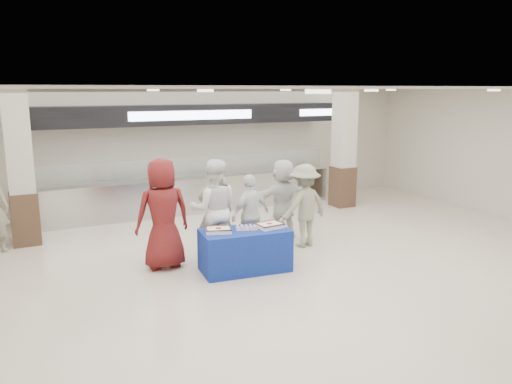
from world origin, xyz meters
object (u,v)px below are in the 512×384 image
soldier_a (215,212)px  soldier_b (304,206)px  display_table (245,250)px  chef_tall (214,209)px  civilian_maroon (163,214)px  cupcake_tray (247,227)px  civilian_white (283,199)px  sheet_cake_left (218,230)px  sheet_cake_right (270,225)px  chef_short (251,215)px

soldier_a → soldier_b: 1.90m
display_table → soldier_a: soldier_a is taller
soldier_a → chef_tall: size_ratio=0.94×
civilian_maroon → soldier_a: 1.06m
cupcake_tray → civilian_white: civilian_white is taller
sheet_cake_left → sheet_cake_right: 0.94m
display_table → chef_short: 1.01m
cupcake_tray → chef_tall: size_ratio=0.24×
display_table → chef_tall: chef_tall is taller
soldier_b → chef_tall: bearing=-13.8°
soldier_a → civilian_white: size_ratio=1.04×
sheet_cake_right → civilian_maroon: bearing=154.0°
display_table → cupcake_tray: cupcake_tray is taller
display_table → sheet_cake_left: size_ratio=2.98×
soldier_b → display_table: bearing=13.9°
chef_tall → chef_short: bearing=-168.1°
cupcake_tray → civilian_maroon: size_ratio=0.23×
civilian_maroon → chef_tall: civilian_maroon is taller
sheet_cake_right → civilian_white: (1.11, 1.54, 0.07)m
civilian_maroon → soldier_b: civilian_maroon is taller
sheet_cake_right → display_table: bearing=173.5°
sheet_cake_left → soldier_a: (0.26, 0.83, 0.10)m
chef_short → sheet_cake_right: bearing=70.6°
chef_tall → civilian_white: size_ratio=1.11×
chef_tall → display_table: bearing=124.2°
cupcake_tray → soldier_b: (1.64, 0.74, 0.07)m
display_table → cupcake_tray: (0.05, 0.03, 0.41)m
chef_tall → chef_short: chef_tall is taller
cupcake_tray → civilian_maroon: 1.52m
sheet_cake_left → chef_short: chef_short is taller
soldier_a → soldier_b: bearing=-164.8°
display_table → chef_tall: bearing=110.6°
display_table → sheet_cake_right: size_ratio=3.14×
chef_short → display_table: bearing=40.3°
sheet_cake_left → soldier_a: 0.88m
sheet_cake_right → soldier_b: soldier_b is taller
display_table → sheet_cake_left: sheet_cake_left is taller
sheet_cake_right → soldier_a: soldier_a is taller
display_table → civilian_white: civilian_white is taller
sheet_cake_left → civilian_maroon: size_ratio=0.26×
sheet_cake_left → chef_short: bearing=36.9°
display_table → chef_tall: 1.08m
cupcake_tray → chef_short: (0.43, 0.75, 0.01)m
sheet_cake_right → chef_short: (0.02, 0.84, -0.00)m
display_table → chef_tall: size_ratio=0.81×
civilian_maroon → chef_short: (1.73, 0.00, -0.21)m
sheet_cake_right → chef_tall: size_ratio=0.26×
sheet_cake_left → soldier_b: (2.16, 0.70, 0.06)m
sheet_cake_right → chef_short: 0.84m
cupcake_tray → soldier_a: 0.92m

